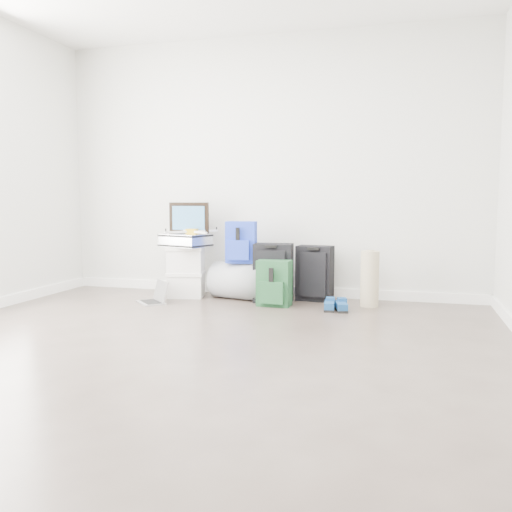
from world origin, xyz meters
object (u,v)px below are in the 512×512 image
(boxes_stack, at_px, (186,272))
(briefcase, at_px, (186,240))
(laptop, at_px, (155,298))
(large_suitcase, at_px, (273,273))
(carry_on, at_px, (315,273))
(duffel_bag, at_px, (242,281))

(boxes_stack, relative_size, briefcase, 1.16)
(boxes_stack, distance_m, laptop, 0.48)
(boxes_stack, bearing_deg, large_suitcase, -14.21)
(large_suitcase, height_order, carry_on, large_suitcase)
(large_suitcase, bearing_deg, laptop, -166.43)
(duffel_bag, xyz_separation_m, carry_on, (0.72, 0.13, 0.09))
(briefcase, bearing_deg, laptop, -95.07)
(briefcase, height_order, laptop, briefcase)
(briefcase, bearing_deg, large_suitcase, 16.38)
(briefcase, bearing_deg, duffel_bag, 21.25)
(laptop, bearing_deg, boxes_stack, 111.44)
(carry_on, distance_m, laptop, 1.61)
(boxes_stack, xyz_separation_m, large_suitcase, (0.94, -0.03, 0.02))
(duffel_bag, relative_size, large_suitcase, 1.05)
(briefcase, distance_m, duffel_bag, 0.72)
(laptop, bearing_deg, carry_on, 64.94)
(duffel_bag, bearing_deg, boxes_stack, -163.07)
(duffel_bag, distance_m, laptop, 0.89)
(boxes_stack, distance_m, carry_on, 1.33)
(large_suitcase, bearing_deg, boxes_stack, 173.77)
(carry_on, relative_size, laptop, 1.50)
(duffel_bag, bearing_deg, large_suitcase, 3.61)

